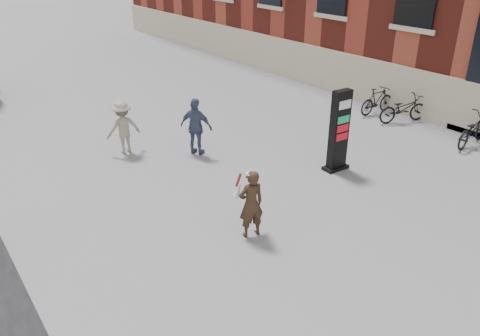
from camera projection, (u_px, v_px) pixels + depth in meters
ground at (284, 243)px, 10.33m from camera, size 100.00×100.00×0.00m
info_pylon at (339, 131)px, 13.19m from camera, size 0.78×0.42×2.38m
woman at (251, 203)px, 10.26m from camera, size 0.69×0.65×1.62m
pedestrian_b at (123, 127)px, 14.46m from camera, size 1.11×0.69×1.65m
pedestrian_c at (196, 127)px, 14.30m from camera, size 0.93×1.12×1.80m
bike_4 at (473, 130)px, 15.13m from camera, size 2.04×0.92×1.04m
bike_6 at (403, 109)px, 17.07m from camera, size 2.05×1.27×1.02m
bike_7 at (377, 101)px, 17.93m from camera, size 1.73×0.55×1.03m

